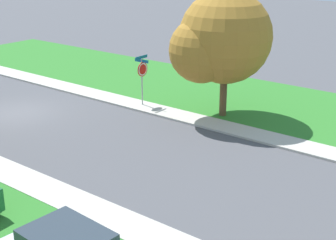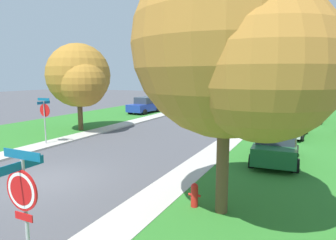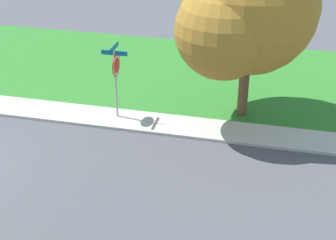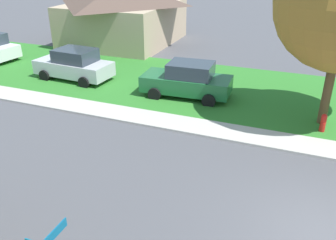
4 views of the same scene
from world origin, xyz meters
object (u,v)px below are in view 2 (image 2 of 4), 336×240
car_blue_across_road (145,105)px  fire_hydrant (194,195)px  tree_sidewalk_near (286,75)px  tree_across_right (80,77)px  car_white_kerbside_mid (311,112)px  car_grey_near_corner (293,101)px  tree_sidewalk_far (235,49)px  stop_sign_near_corner (24,199)px  car_black_driveway_right (172,100)px  car_green_far_down_street (276,145)px  stop_sign_far_corner (45,113)px  car_silver_behind_trees (289,124)px

car_blue_across_road → fire_hydrant: 23.38m
tree_sidewalk_near → tree_across_right: bearing=-126.6°
car_white_kerbside_mid → car_grey_near_corner: bearing=100.8°
car_grey_near_corner → tree_sidewalk_far: tree_sidewalk_far is taller
stop_sign_near_corner → car_black_driveway_right: stop_sign_near_corner is taller
car_green_far_down_street → tree_sidewalk_near: 19.12m
car_white_kerbside_mid → car_black_driveway_right: (-16.64, 7.16, 0.00)m
car_green_far_down_street → car_blue_across_road: (-14.71, 13.15, 0.00)m
stop_sign_near_corner → car_black_driveway_right: (-12.16, 32.32, -1.00)m
car_black_driveway_right → tree_sidewalk_far: bearing=-62.0°
car_grey_near_corner → car_black_driveway_right: same height
car_white_kerbside_mid → car_blue_across_road: (-16.05, -1.04, 0.00)m
stop_sign_far_corner → car_white_kerbside_mid: stop_sign_far_corner is taller
car_grey_near_corner → fire_hydrant: car_grey_near_corner is taller
car_green_far_down_street → car_black_driveway_right: size_ratio=1.00×
car_green_far_down_street → car_white_kerbside_mid: (1.34, 14.19, 0.00)m
car_grey_near_corner → tree_sidewalk_far: size_ratio=0.58×
fire_hydrant → car_green_far_down_street: bearing=75.2°
tree_across_right → car_white_kerbside_mid: bearing=39.0°
stop_sign_near_corner → car_blue_across_road: 26.77m
car_white_kerbside_mid → tree_sidewalk_near: size_ratio=0.65×
car_grey_near_corner → fire_hydrant: (-0.88, -31.44, -0.44)m
tree_sidewalk_near → tree_sidewalk_far: bearing=-88.5°
car_white_kerbside_mid → car_black_driveway_right: bearing=156.7°
car_silver_behind_trees → car_white_kerbside_mid: 7.66m
fire_hydrant → tree_sidewalk_far: bearing=-8.8°
car_grey_near_corner → tree_sidewalk_near: 7.18m
car_silver_behind_trees → tree_sidewalk_far: (-0.64, -13.05, 3.88)m
stop_sign_far_corner → car_silver_behind_trees: 15.40m
car_silver_behind_trees → tree_across_right: tree_across_right is taller
car_silver_behind_trees → car_grey_near_corner: bearing=92.7°
car_silver_behind_trees → car_white_kerbside_mid: (1.21, 7.56, 0.00)m
car_silver_behind_trees → stop_sign_far_corner: bearing=-145.9°
fire_hydrant → car_blue_across_road: bearing=124.0°
tree_sidewalk_near → tree_across_right: (-12.36, -16.68, -0.19)m
car_green_far_down_street → tree_sidewalk_far: 7.51m
tree_sidewalk_near → stop_sign_far_corner: bearing=-118.7°
car_green_far_down_street → fire_hydrant: car_green_far_down_street is taller
car_green_far_down_street → car_grey_near_corner: (-0.76, 25.20, 0.00)m
stop_sign_near_corner → car_black_driveway_right: bearing=110.6°
tree_sidewalk_far → tree_sidewalk_near: (-0.68, 25.22, -0.66)m
tree_sidewalk_near → fire_hydrant: size_ratio=8.30×
car_green_far_down_street → tree_sidewalk_far: bearing=-94.6°
car_silver_behind_trees → tree_sidewalk_far: size_ratio=0.59×
car_black_driveway_right → tree_sidewalk_far: size_ratio=0.59×
car_white_kerbside_mid → tree_across_right: tree_across_right is taller
car_silver_behind_trees → tree_sidewalk_near: (-1.32, 12.17, 3.23)m
car_blue_across_road → car_black_driveway_right: 8.22m
stop_sign_far_corner → fire_hydrant: bearing=-21.2°
stop_sign_near_corner → car_grey_near_corner: size_ratio=0.63×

